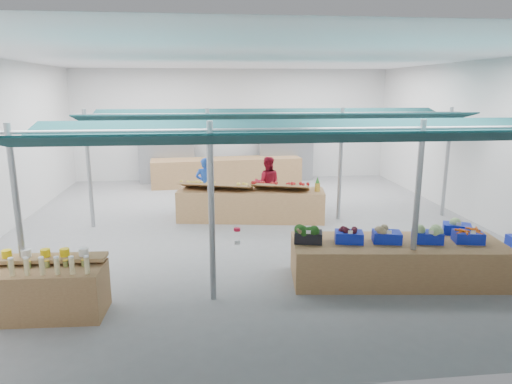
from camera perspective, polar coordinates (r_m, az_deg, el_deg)
floor at (r=11.78m, az=-0.86°, el=-4.39°), size 13.00×13.00×0.00m
hall at (r=12.70m, az=-1.54°, el=9.04°), size 13.00×13.00×13.00m
pole_grid at (r=9.76m, az=4.50°, el=2.90°), size 10.00×4.60×3.00m
awnings at (r=9.64m, az=4.60°, el=8.58°), size 9.50×7.08×0.30m
back_shelving_left at (r=17.43m, az=-11.05°, el=4.43°), size 2.00×0.50×2.00m
back_shelving_right at (r=17.64m, az=3.72°, el=4.74°), size 2.00×0.50×2.00m
bottle_shelf at (r=7.99m, az=-24.68°, el=-10.95°), size 1.81×1.15×1.07m
veg_counter at (r=8.91m, az=17.16°, el=-8.25°), size 3.95×1.70×0.74m
fruit_counter at (r=12.28m, az=-0.66°, el=-1.63°), size 4.00×1.52×0.84m
far_counter at (r=16.82m, az=-3.68°, el=2.57°), size 5.51×1.54×0.98m
vendor_left at (r=13.21m, az=-6.33°, el=0.95°), size 0.62×0.46×1.56m
vendor_right at (r=13.33m, az=1.43°, el=1.13°), size 0.84×0.70×1.56m
crate_broccoli at (r=8.40m, az=6.56°, el=-5.20°), size 0.57×0.45×0.35m
crate_beets at (r=8.53m, az=11.55°, el=-5.30°), size 0.57×0.45×0.29m
crate_celeriac at (r=8.69m, az=16.04°, el=-5.13°), size 0.57×0.45×0.31m
crate_cabbage at (r=8.91m, az=20.67°, el=-4.91°), size 0.57×0.45×0.35m
crate_carrots at (r=9.21m, az=24.99°, el=-5.04°), size 0.57×0.45×0.29m
sparrow at (r=8.23m, az=5.50°, el=-4.91°), size 0.12×0.09×0.11m
pole_ribbon at (r=7.94m, az=-2.38°, el=-4.87°), size 0.12×0.12×0.28m
apple_heap_yellow at (r=12.15m, az=-5.07°, el=0.98°), size 2.02×1.25×0.27m
apple_heap_red at (r=12.04m, az=3.06°, el=0.91°), size 1.64×1.13×0.27m
pineapple at (r=12.09m, az=7.69°, el=0.93°), size 0.14×0.14×0.39m
crate_extra at (r=9.62m, az=23.84°, el=-3.97°), size 0.60×0.53×0.32m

